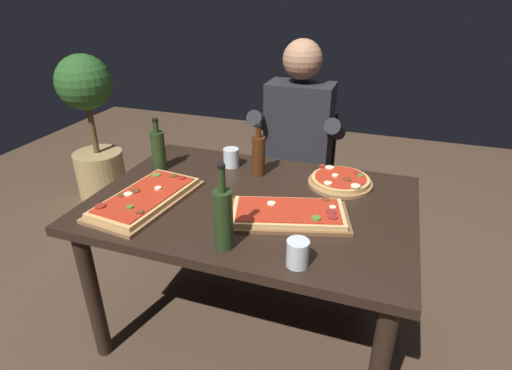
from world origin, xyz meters
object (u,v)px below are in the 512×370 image
object	(u,v)px
pizza_rectangular_front	(288,214)
vinegar_bottle_green	(158,150)
pizza_round_far	(340,181)
oil_bottle_amber	(258,155)
tumbler_near_camera	(298,255)
seated_diner	(297,143)
diner_chair	(299,174)
dining_table	(252,218)
potted_plant_corner	(92,125)
pizza_rectangular_left	(146,198)
wine_bottle_dark	(223,218)
tumbler_far_side	(231,159)

from	to	relation	value
pizza_rectangular_front	vinegar_bottle_green	xyz separation A→B (m)	(-0.75, 0.26, 0.09)
pizza_round_far	oil_bottle_amber	size ratio (longest dim) A/B	1.17
tumbler_near_camera	seated_diner	size ratio (longest dim) A/B	0.07
diner_chair	dining_table	bearing A→B (deg)	-91.29
oil_bottle_amber	potted_plant_corner	bearing A→B (deg)	156.26
pizza_round_far	potted_plant_corner	bearing A→B (deg)	161.10
pizza_rectangular_left	wine_bottle_dark	size ratio (longest dim) A/B	1.68
potted_plant_corner	wine_bottle_dark	bearing A→B (deg)	-38.32
tumbler_near_camera	tumbler_far_side	world-z (taller)	same
dining_table	potted_plant_corner	distance (m)	1.93
diner_chair	vinegar_bottle_green	bearing A→B (deg)	-129.65
vinegar_bottle_green	oil_bottle_amber	bearing A→B (deg)	11.60
dining_table	seated_diner	distance (m)	0.74
dining_table	tumbler_near_camera	size ratio (longest dim) A/B	14.46
dining_table	pizza_round_far	bearing A→B (deg)	38.95
seated_diner	tumbler_near_camera	bearing A→B (deg)	-75.98
pizza_rectangular_left	oil_bottle_amber	xyz separation A→B (m)	(0.37, 0.43, 0.09)
pizza_rectangular_front	pizza_rectangular_left	distance (m)	0.63
dining_table	pizza_rectangular_front	world-z (taller)	pizza_rectangular_front
pizza_rectangular_front	pizza_rectangular_left	size ratio (longest dim) A/B	0.99
pizza_rectangular_front	wine_bottle_dark	bearing A→B (deg)	-122.31
pizza_round_far	wine_bottle_dark	distance (m)	0.73
vinegar_bottle_green	seated_diner	size ratio (longest dim) A/B	0.20
pizza_rectangular_left	potted_plant_corner	size ratio (longest dim) A/B	0.49
tumbler_far_side	potted_plant_corner	bearing A→B (deg)	155.41
dining_table	tumbler_far_side	bearing A→B (deg)	126.18
diner_chair	pizza_rectangular_left	bearing A→B (deg)	-113.80
pizza_rectangular_front	pizza_rectangular_left	world-z (taller)	pizza_rectangular_left
pizza_rectangular_left	oil_bottle_amber	distance (m)	0.58
diner_chair	pizza_rectangular_front	bearing A→B (deg)	-79.83
pizza_round_far	potted_plant_corner	xyz separation A→B (m)	(-2.01, 0.69, -0.16)
vinegar_bottle_green	potted_plant_corner	size ratio (longest dim) A/B	0.24
pizza_rectangular_left	vinegar_bottle_green	size ratio (longest dim) A/B	2.06
dining_table	pizza_round_far	distance (m)	0.46
pizza_round_far	seated_diner	world-z (taller)	seated_diner
pizza_round_far	pizza_rectangular_left	bearing A→B (deg)	-150.00
dining_table	tumbler_near_camera	world-z (taller)	tumbler_near_camera
tumbler_near_camera	tumbler_far_side	bearing A→B (deg)	127.13
pizza_rectangular_left	oil_bottle_amber	bearing A→B (deg)	49.11
seated_diner	tumbler_far_side	bearing A→B (deg)	-119.68
tumbler_near_camera	oil_bottle_amber	bearing A→B (deg)	119.08
tumbler_near_camera	tumbler_far_side	size ratio (longest dim) A/B	0.99
pizza_rectangular_left	wine_bottle_dark	world-z (taller)	wine_bottle_dark
pizza_rectangular_left	tumbler_far_side	size ratio (longest dim) A/B	5.66
wine_bottle_dark	seated_diner	distance (m)	1.11
tumbler_near_camera	diner_chair	size ratio (longest dim) A/B	0.11
wine_bottle_dark	oil_bottle_amber	distance (m)	0.63
oil_bottle_amber	vinegar_bottle_green	xyz separation A→B (m)	(-0.50, -0.10, 0.00)
tumbler_near_camera	diner_chair	world-z (taller)	diner_chair
pizza_rectangular_left	vinegar_bottle_green	xyz separation A→B (m)	(-0.13, 0.33, 0.09)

